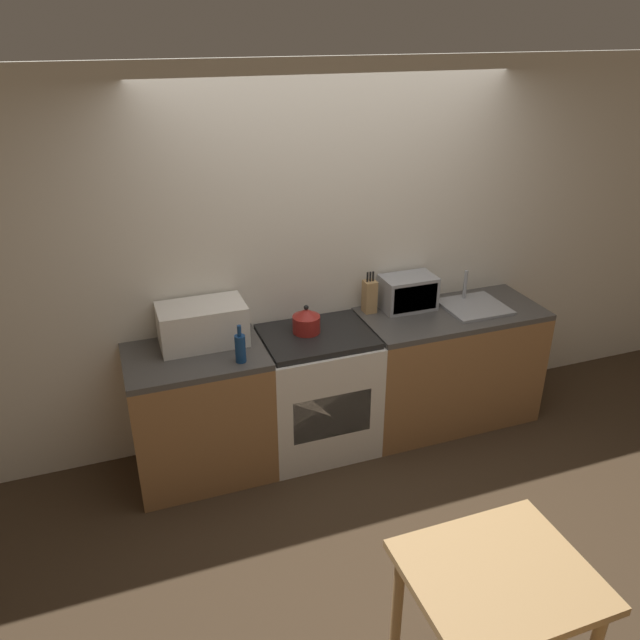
{
  "coord_description": "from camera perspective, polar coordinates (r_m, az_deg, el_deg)",
  "views": [
    {
      "loc": [
        -1.47,
        -2.82,
        2.8
      ],
      "look_at": [
        -0.24,
        0.59,
        1.05
      ],
      "focal_mm": 35.0,
      "sensor_mm": 36.0,
      "label": 1
    }
  ],
  "objects": [
    {
      "name": "ground_plane",
      "position": [
        4.23,
        5.93,
        -15.77
      ],
      "size": [
        16.0,
        16.0,
        0.0
      ],
      "primitive_type": "plane",
      "color": "#3D2D1E"
    },
    {
      "name": "wall_back",
      "position": [
        4.38,
        0.94,
        5.77
      ],
      "size": [
        10.0,
        0.06,
        2.6
      ],
      "color": "silver",
      "rests_on": "ground_plane"
    },
    {
      "name": "counter_left_run",
      "position": [
        4.24,
        -10.89,
        -8.4
      ],
      "size": [
        0.88,
        0.62,
        0.9
      ],
      "color": "olive",
      "rests_on": "ground_plane"
    },
    {
      "name": "counter_right_run",
      "position": [
        4.8,
        11.55,
        -4.1
      ],
      "size": [
        1.33,
        0.62,
        0.9
      ],
      "color": "olive",
      "rests_on": "ground_plane"
    },
    {
      "name": "stove_range",
      "position": [
        4.4,
        -0.27,
        -6.53
      ],
      "size": [
        0.76,
        0.62,
        0.9
      ],
      "color": "silver",
      "rests_on": "ground_plane"
    },
    {
      "name": "kettle",
      "position": [
        4.16,
        -1.26,
        -0.06
      ],
      "size": [
        0.19,
        0.19,
        0.2
      ],
      "color": "maroon",
      "rests_on": "stove_range"
    },
    {
      "name": "microwave",
      "position": [
        4.07,
        -10.71,
        -0.41
      ],
      "size": [
        0.55,
        0.32,
        0.27
      ],
      "color": "silver",
      "rests_on": "counter_left_run"
    },
    {
      "name": "bottle",
      "position": [
        3.83,
        -7.3,
        -2.53
      ],
      "size": [
        0.07,
        0.07,
        0.25
      ],
      "color": "navy",
      "rests_on": "counter_left_run"
    },
    {
      "name": "knife_block",
      "position": [
        4.45,
        4.55,
        2.19
      ],
      "size": [
        0.09,
        0.09,
        0.31
      ],
      "color": "tan",
      "rests_on": "counter_right_run"
    },
    {
      "name": "toaster_oven",
      "position": [
        4.54,
        8.05,
        2.5
      ],
      "size": [
        0.39,
        0.24,
        0.24
      ],
      "color": "#999BA0",
      "rests_on": "counter_right_run"
    },
    {
      "name": "sink_basin",
      "position": [
        4.68,
        13.88,
        1.29
      ],
      "size": [
        0.44,
        0.41,
        0.24
      ],
      "color": "#999BA0",
      "rests_on": "counter_right_run"
    },
    {
      "name": "dining_table",
      "position": [
        2.93,
        15.81,
        -22.94
      ],
      "size": [
        0.75,
        0.64,
        0.77
      ],
      "color": "tan",
      "rests_on": "ground_plane"
    }
  ]
}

